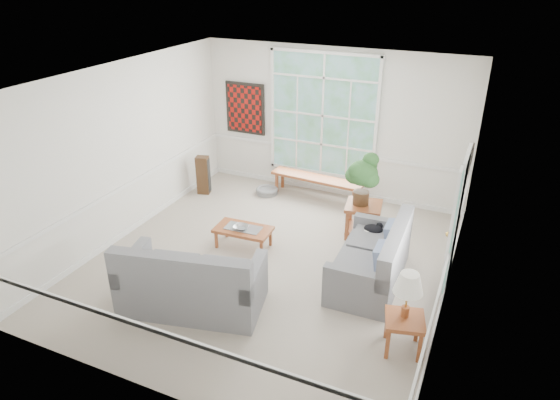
{
  "coord_description": "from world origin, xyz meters",
  "views": [
    {
      "loc": [
        2.99,
        -6.25,
        4.47
      ],
      "look_at": [
        0.1,
        0.2,
        1.05
      ],
      "focal_mm": 32.0,
      "sensor_mm": 36.0,
      "label": 1
    }
  ],
  "objects_px": {
    "end_table": "(363,220)",
    "coffee_table": "(243,237)",
    "side_table": "(403,334)",
    "loveseat_right": "(370,254)",
    "loveseat_front": "(192,274)"
  },
  "relations": [
    {
      "from": "end_table",
      "to": "coffee_table",
      "type": "bearing_deg",
      "value": -145.25
    },
    {
      "from": "loveseat_front",
      "to": "side_table",
      "type": "xyz_separation_m",
      "value": [
        2.9,
        0.3,
        -0.28
      ]
    },
    {
      "from": "end_table",
      "to": "side_table",
      "type": "relative_size",
      "value": 1.25
    },
    {
      "from": "loveseat_front",
      "to": "end_table",
      "type": "distance_m",
      "value": 3.36
    },
    {
      "from": "loveseat_right",
      "to": "coffee_table",
      "type": "relative_size",
      "value": 1.87
    },
    {
      "from": "side_table",
      "to": "coffee_table",
      "type": "bearing_deg",
      "value": 154.88
    },
    {
      "from": "side_table",
      "to": "end_table",
      "type": "bearing_deg",
      "value": 115.62
    },
    {
      "from": "loveseat_right",
      "to": "side_table",
      "type": "relative_size",
      "value": 3.66
    },
    {
      "from": "coffee_table",
      "to": "end_table",
      "type": "distance_m",
      "value": 2.13
    },
    {
      "from": "loveseat_right",
      "to": "coffee_table",
      "type": "height_order",
      "value": "loveseat_right"
    },
    {
      "from": "end_table",
      "to": "side_table",
      "type": "bearing_deg",
      "value": -64.38
    },
    {
      "from": "coffee_table",
      "to": "loveseat_right",
      "type": "bearing_deg",
      "value": -5.96
    },
    {
      "from": "coffee_table",
      "to": "end_table",
      "type": "xyz_separation_m",
      "value": [
        1.75,
        1.21,
        0.13
      ]
    },
    {
      "from": "loveseat_right",
      "to": "side_table",
      "type": "xyz_separation_m",
      "value": [
        0.78,
        -1.3,
        -0.24
      ]
    },
    {
      "from": "coffee_table",
      "to": "side_table",
      "type": "bearing_deg",
      "value": -28.15
    }
  ]
}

